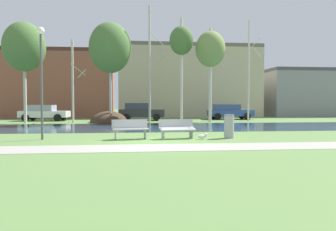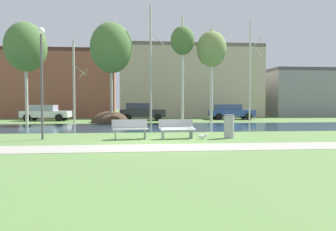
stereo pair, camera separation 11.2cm
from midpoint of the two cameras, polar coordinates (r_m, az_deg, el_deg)
The scene contains 22 objects.
ground_plane at distance 23.17m, azimuth -3.55°, elevation -1.71°, with size 120.00×120.00×0.00m, color #5B7F42.
paved_path_strip at distance 11.47m, azimuth -1.50°, elevation -5.78°, with size 60.00×1.89×0.01m, color #9E998E.
river_band at distance 21.16m, azimuth -3.36°, elevation -2.08°, with size 80.00×7.61×0.01m, color #284256.
soil_mound at distance 26.74m, azimuth -10.26°, elevation -1.21°, with size 3.04×3.58×1.85m, color #423021.
bench_left at distance 14.22m, azimuth -6.57°, elevation -2.34°, with size 1.66×0.77×0.87m.
bench_right at distance 14.33m, azimuth 1.82°, elevation -2.29°, with size 1.66×0.77×0.87m.
trash_bin at distance 14.77m, azimuth 11.10°, elevation -1.87°, with size 0.48×0.48×1.07m.
seagull at distance 14.24m, azimuth 6.44°, elevation -3.70°, with size 0.46×0.17×0.27m.
streetlamp at distance 15.05m, azimuth -21.52°, elevation 8.60°, with size 0.32×0.32×4.89m.
birch_far_left at distance 27.86m, azimuth -24.02°, elevation 11.10°, with size 3.23×3.23×7.94m.
birch_left at distance 26.83m, azimuth -16.31°, elevation 5.98°, with size 1.20×2.17×6.69m.
birch_center_left at distance 26.18m, azimuth -10.00°, elevation 11.82°, with size 3.33×3.33×7.98m.
birch_center at distance 26.29m, azimuth -2.91°, elevation 9.22°, with size 1.58×2.71×9.47m.
birch_center_right at distance 27.68m, azimuth 2.73°, elevation 13.05°, with size 2.02×2.02×8.84m.
birch_right at distance 27.56m, azimuth 7.91°, elevation 11.60°, with size 2.50×2.50×7.87m.
birch_far_right at distance 28.97m, azimuth 14.63°, elevation 7.89°, with size 1.19×2.13×8.79m.
parked_van_nearest_white at distance 30.64m, azimuth -21.03°, elevation 0.52°, with size 4.21×2.17×1.42m.
parked_sedan_second_dark at distance 29.36m, azimuth -4.59°, elevation 0.74°, with size 4.18×2.25×1.59m.
parked_hatch_third_blue at distance 31.49m, azimuth 11.22°, elevation 0.71°, with size 4.36×2.10×1.47m.
building_brick_low at distance 39.29m, azimuth -19.51°, elevation 5.19°, with size 13.36×8.13×7.40m.
building_beige_block at distance 37.76m, azimuth 3.99°, elevation 6.04°, with size 16.02×6.08×8.18m.
building_grey_warehouse at distance 43.75m, azimuth 25.30°, elevation 3.69°, with size 12.94×6.10×5.70m.
Camera 2 is at (-0.74, -13.11, 1.61)m, focal length 34.04 mm.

